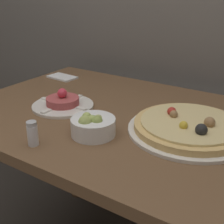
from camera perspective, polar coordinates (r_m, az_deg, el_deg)
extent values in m
cube|color=brown|center=(1.10, 0.89, -1.11)|extent=(1.12, 0.79, 0.03)
cylinder|color=brown|center=(1.78, -6.98, -5.23)|extent=(0.06, 0.06, 0.74)
cylinder|color=silver|center=(0.98, 13.90, -3.30)|extent=(0.37, 0.37, 0.01)
cylinder|color=#DBB26B|center=(0.98, 13.98, -2.52)|extent=(0.34, 0.34, 0.02)
cylinder|color=#E0C684|center=(0.97, 14.06, -1.82)|extent=(0.30, 0.30, 0.01)
sphere|color=gold|center=(0.92, 12.94, -2.37)|extent=(0.02, 0.02, 0.02)
sphere|color=#B22D23|center=(1.01, 10.86, 0.12)|extent=(0.03, 0.03, 0.03)
sphere|color=#997047|center=(0.95, 17.41, -1.82)|extent=(0.03, 0.03, 0.03)
sphere|color=black|center=(0.90, 16.02, -3.13)|extent=(0.03, 0.03, 0.03)
sphere|color=#997047|center=(0.99, 11.23, -0.42)|extent=(0.03, 0.03, 0.03)
cylinder|color=silver|center=(1.16, -8.95, 1.15)|extent=(0.22, 0.22, 0.01)
cylinder|color=#A84747|center=(1.15, -9.01, 2.00)|extent=(0.12, 0.12, 0.03)
sphere|color=#E0384C|center=(1.14, -9.10, 3.44)|extent=(0.04, 0.04, 0.04)
cube|color=white|center=(1.10, -5.64, 0.63)|extent=(0.04, 0.02, 0.01)
cube|color=white|center=(1.21, -6.28, 2.76)|extent=(0.02, 0.04, 0.01)
cube|color=white|center=(1.21, -12.02, 2.32)|extent=(0.04, 0.02, 0.01)
cube|color=white|center=(1.10, -11.96, 0.13)|extent=(0.02, 0.04, 0.01)
cylinder|color=white|center=(0.93, -3.46, -2.68)|extent=(0.13, 0.13, 0.05)
sphere|color=#A3B25B|center=(0.94, -4.60, -0.91)|extent=(0.03, 0.03, 0.03)
sphere|color=#B7BC70|center=(0.93, -2.54, -1.22)|extent=(0.03, 0.03, 0.03)
sphere|color=#A3B25B|center=(0.92, -3.72, -1.47)|extent=(0.03, 0.03, 0.03)
sphere|color=#668E42|center=(0.92, -3.61, -1.39)|extent=(0.03, 0.03, 0.03)
sphere|color=#A3B25B|center=(0.90, -4.96, -1.88)|extent=(0.04, 0.04, 0.04)
sphere|color=#8EA34C|center=(0.91, -2.79, -1.75)|extent=(0.03, 0.03, 0.03)
cube|color=white|center=(1.51, -9.09, 6.31)|extent=(0.14, 0.09, 0.01)
cylinder|color=silver|center=(0.90, -14.31, -4.15)|extent=(0.03, 0.03, 0.06)
cylinder|color=#B2B2B7|center=(0.88, -14.53, -2.07)|extent=(0.03, 0.03, 0.01)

